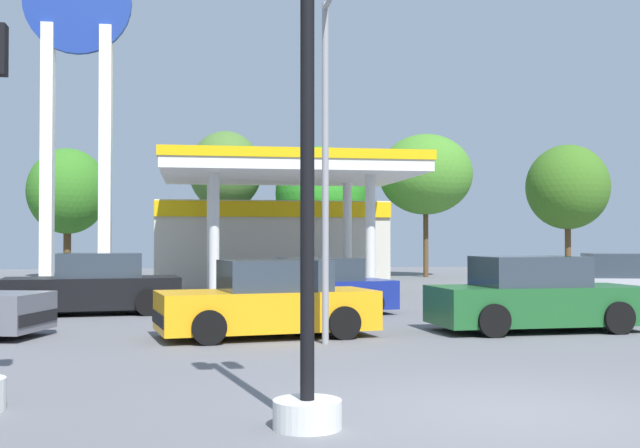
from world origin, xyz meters
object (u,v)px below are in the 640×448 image
object	(u,v)px
corner_streetlamp	(327,133)
tree_2	(225,171)
station_pole_sign	(77,58)
tree_1	(68,191)
car_3	(622,286)
car_5	(93,286)
car_6	(535,297)
tree_3	(321,194)
tree_4	(426,175)
car_1	(315,289)
traffic_signal_0	(307,226)
tree_5	(568,187)
car_0	(268,302)

from	to	relation	value
corner_streetlamp	tree_2	bearing A→B (deg)	91.53
station_pole_sign	tree_1	distance (m)	13.81
car_3	car_5	xyz separation A→B (m)	(-13.23, 1.86, 0.01)
tree_2	corner_streetlamp	xyz separation A→B (m)	(0.71, -26.77, -1.61)
car_6	tree_3	world-z (taller)	tree_3
tree_2	tree_4	world-z (taller)	tree_2
car_1	tree_3	size ratio (longest dim) A/B	0.63
car_6	corner_streetlamp	distance (m)	5.69
car_3	traffic_signal_0	bearing A→B (deg)	-131.61
car_5	tree_3	world-z (taller)	tree_3
corner_streetlamp	car_5	bearing A→B (deg)	125.29
corner_streetlamp	tree_5	bearing A→B (deg)	56.22
car_6	traffic_signal_0	size ratio (longest dim) A/B	0.86
car_5	car_6	world-z (taller)	car_5
station_pole_sign	corner_streetlamp	world-z (taller)	station_pole_sign
tree_3	tree_4	world-z (taller)	tree_4
station_pole_sign	tree_5	xyz separation A→B (m)	(23.98, 12.85, -3.26)
car_1	tree_4	xyz separation A→B (m)	(8.57, 18.98, 4.52)
station_pole_sign	tree_2	xyz separation A→B (m)	(5.49, 13.04, -2.64)
tree_3	tree_4	xyz separation A→B (m)	(5.15, -1.10, 0.96)
station_pole_sign	tree_2	bearing A→B (deg)	67.18
tree_3	corner_streetlamp	size ratio (longest dim) A/B	1.08
traffic_signal_0	tree_3	world-z (taller)	tree_3
car_5	car_6	xyz separation A→B (m)	(9.34, -5.24, -0.00)
station_pole_sign	car_6	bearing A→B (deg)	-48.61
car_3	tree_4	size ratio (longest dim) A/B	0.63
tree_2	corner_streetlamp	bearing A→B (deg)	-88.47
corner_streetlamp	car_3	bearing A→B (deg)	30.24
car_0	car_1	bearing A→B (deg)	70.00
car_0	tree_5	xyz separation A→B (m)	(18.70, 25.17, 4.07)
car_1	tree_1	distance (m)	23.25
car_3	corner_streetlamp	distance (m)	10.23
car_6	corner_streetlamp	xyz separation A→B (m)	(-4.54, -1.53, 3.06)
tree_3	car_1	bearing A→B (deg)	-99.66
tree_2	tree_3	bearing A→B (deg)	-11.05
car_0	corner_streetlamp	distance (m)	3.50
car_0	tree_1	bearing A→B (deg)	106.52
car_3	tree_4	xyz separation A→B (m)	(0.80, 19.81, 4.47)
car_0	tree_4	world-z (taller)	tree_4
car_5	car_0	bearing A→B (deg)	-54.24
traffic_signal_0	corner_streetlamp	distance (m)	6.33
tree_1	car_5	bearing A→B (deg)	-79.64
car_3	car_6	bearing A→B (deg)	-138.98
car_5	car_6	size ratio (longest dim) A/B	1.03
traffic_signal_0	corner_streetlamp	bearing A→B (deg)	78.38
car_1	corner_streetlamp	xyz separation A→B (m)	(-0.67, -5.75, 3.11)
tree_5	tree_2	bearing A→B (deg)	179.39
car_0	car_5	bearing A→B (deg)	125.76
car_0	car_6	size ratio (longest dim) A/B	1.00
car_5	car_3	bearing A→B (deg)	-7.99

